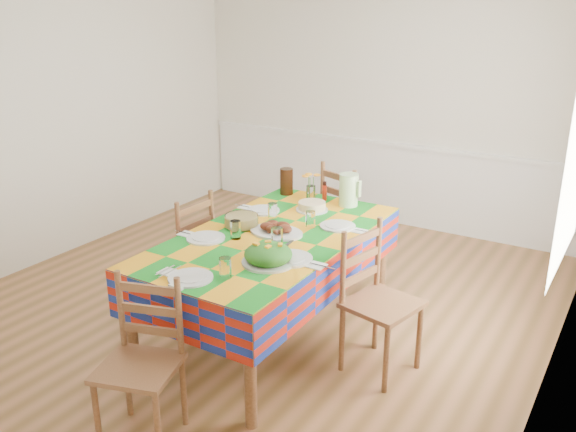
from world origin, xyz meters
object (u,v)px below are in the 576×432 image
at_px(green_pitcher, 349,190).
at_px(tea_pitcher, 287,181).
at_px(chair_left, 184,253).
at_px(meat_platter, 276,229).
at_px(dining_table, 271,246).
at_px(chair_near, 142,363).
at_px(chair_far, 349,220).
at_px(chair_right, 377,302).

height_order(green_pitcher, tea_pitcher, green_pitcher).
relative_size(tea_pitcher, chair_left, 0.23).
relative_size(meat_platter, green_pitcher, 1.53).
xyz_separation_m(dining_table, chair_near, (-0.01, -1.31, -0.25)).
bearing_deg(chair_far, chair_right, 142.66).
xyz_separation_m(tea_pitcher, chair_left, (-0.41, -0.89, -0.44)).
bearing_deg(green_pitcher, chair_left, -138.60).
relative_size(dining_table, tea_pitcher, 9.23).
relative_size(dining_table, chair_right, 2.07).
distance_m(chair_near, chair_left, 1.54).
relative_size(meat_platter, chair_left, 0.41).
relative_size(green_pitcher, chair_right, 0.26).
xyz_separation_m(dining_table, green_pitcher, (0.18, 0.88, 0.22)).
bearing_deg(chair_right, tea_pitcher, 67.35).
relative_size(meat_platter, chair_near, 0.42).
height_order(chair_left, chair_right, chair_right).
xyz_separation_m(meat_platter, green_pitcher, (0.16, 0.84, 0.10)).
height_order(dining_table, green_pitcher, green_pitcher).
bearing_deg(green_pitcher, chair_far, 114.22).
bearing_deg(dining_table, chair_near, -90.57).
height_order(tea_pitcher, chair_far, chair_far).
xyz_separation_m(green_pitcher, chair_left, (-1.00, -0.89, -0.46)).
height_order(meat_platter, chair_near, chair_near).
distance_m(meat_platter, chair_near, 1.40).
bearing_deg(chair_left, chair_right, 93.53).
bearing_deg(dining_table, chair_left, -179.83).
xyz_separation_m(tea_pitcher, chair_far, (0.40, 0.42, -0.41)).
bearing_deg(chair_near, chair_left, 104.68).
height_order(dining_table, chair_far, chair_far).
xyz_separation_m(chair_near, chair_far, (-0.00, 2.62, 0.04)).
distance_m(dining_table, chair_far, 1.32).
relative_size(tea_pitcher, chair_far, 0.22).
bearing_deg(chair_far, tea_pitcher, 66.08).
xyz_separation_m(meat_platter, chair_left, (-0.85, -0.04, -0.35)).
bearing_deg(green_pitcher, chair_near, -94.91).
height_order(chair_far, chair_right, chair_far).
bearing_deg(chair_left, dining_table, 93.27).
xyz_separation_m(tea_pitcher, chair_near, (0.40, -2.20, -0.45)).
bearing_deg(chair_right, meat_platter, 100.21).
bearing_deg(meat_platter, chair_near, -91.27).
bearing_deg(chair_near, tea_pitcher, 83.17).
relative_size(chair_near, chair_far, 0.91).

